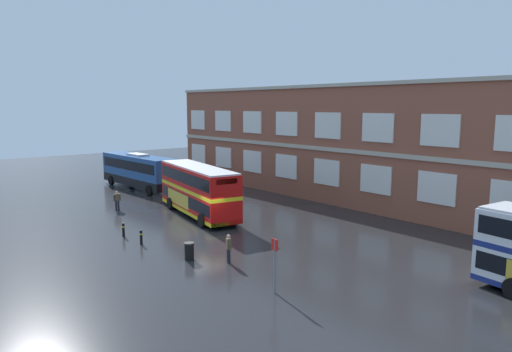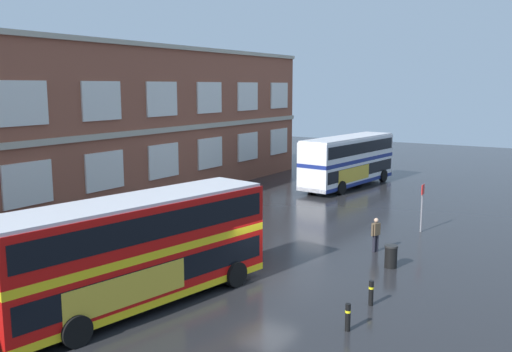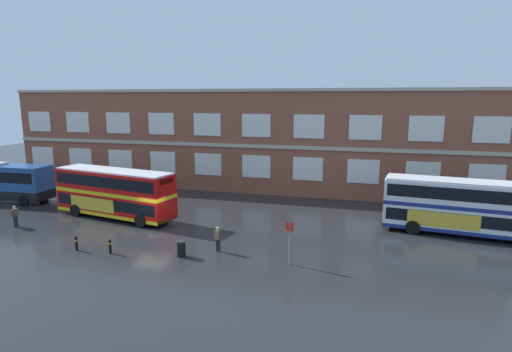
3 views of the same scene
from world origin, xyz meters
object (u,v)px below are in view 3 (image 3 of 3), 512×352
(waiting_passenger, at_px, (218,238))
(double_decker_middle, at_px, (463,206))
(second_passenger, at_px, (15,215))
(station_litter_bin, at_px, (181,249))
(bus_stand_flag, at_px, (290,239))
(double_decker_near, at_px, (115,193))
(safety_bollard_west, at_px, (76,243))
(safety_bollard_east, at_px, (110,246))

(waiting_passenger, bearing_deg, double_decker_middle, 26.93)
(waiting_passenger, distance_m, second_passenger, 17.22)
(second_passenger, bearing_deg, station_litter_bin, -7.84)
(bus_stand_flag, xyz_separation_m, station_litter_bin, (-6.90, -0.56, -1.12))
(double_decker_near, distance_m, safety_bollard_west, 7.90)
(waiting_passenger, distance_m, safety_bollard_east, 7.00)
(bus_stand_flag, height_order, station_litter_bin, bus_stand_flag)
(second_passenger, relative_size, bus_stand_flag, 0.63)
(waiting_passenger, distance_m, station_litter_bin, 2.46)
(double_decker_near, relative_size, waiting_passenger, 6.64)
(double_decker_near, height_order, safety_bollard_east, double_decker_near)
(second_passenger, distance_m, bus_stand_flag, 22.21)
(safety_bollard_west, bearing_deg, safety_bollard_east, 2.66)
(second_passenger, height_order, safety_bollard_west, second_passenger)
(double_decker_near, xyz_separation_m, safety_bollard_east, (4.58, -7.32, -1.66))
(double_decker_middle, bearing_deg, station_litter_bin, -151.98)
(station_litter_bin, bearing_deg, safety_bollard_east, -170.33)
(double_decker_near, bearing_deg, safety_bollard_west, -74.39)
(double_decker_middle, xyz_separation_m, waiting_passenger, (-16.04, -8.15, -1.22))
(second_passenger, distance_m, safety_bollard_west, 8.64)
(double_decker_near, height_order, double_decker_middle, same)
(bus_stand_flag, bearing_deg, double_decker_middle, 39.09)
(double_decker_near, distance_m, station_litter_bin, 11.43)
(bus_stand_flag, relative_size, safety_bollard_east, 2.84)
(waiting_passenger, height_order, station_litter_bin, waiting_passenger)
(bus_stand_flag, bearing_deg, double_decker_near, 159.73)
(double_decker_near, relative_size, safety_bollard_west, 11.88)
(second_passenger, height_order, station_litter_bin, second_passenger)
(bus_stand_flag, distance_m, station_litter_bin, 7.02)
(waiting_passenger, relative_size, bus_stand_flag, 0.63)
(double_decker_middle, height_order, safety_bollard_west, double_decker_middle)
(waiting_passenger, bearing_deg, safety_bollard_west, -165.61)
(waiting_passenger, height_order, second_passenger, same)
(waiting_passenger, xyz_separation_m, station_litter_bin, (-1.96, -1.43, -0.41))
(second_passenger, bearing_deg, safety_bollard_west, -20.43)
(bus_stand_flag, bearing_deg, second_passenger, 176.03)
(double_decker_near, xyz_separation_m, station_litter_bin, (9.24, -6.53, -1.63))
(waiting_passenger, bearing_deg, second_passenger, 177.77)
(double_decker_middle, xyz_separation_m, station_litter_bin, (-18.00, -9.58, -1.63))
(station_litter_bin, height_order, safety_bollard_west, station_litter_bin)
(station_litter_bin, bearing_deg, double_decker_near, 144.77)
(double_decker_near, xyz_separation_m, safety_bollard_west, (2.08, -7.44, -1.66))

